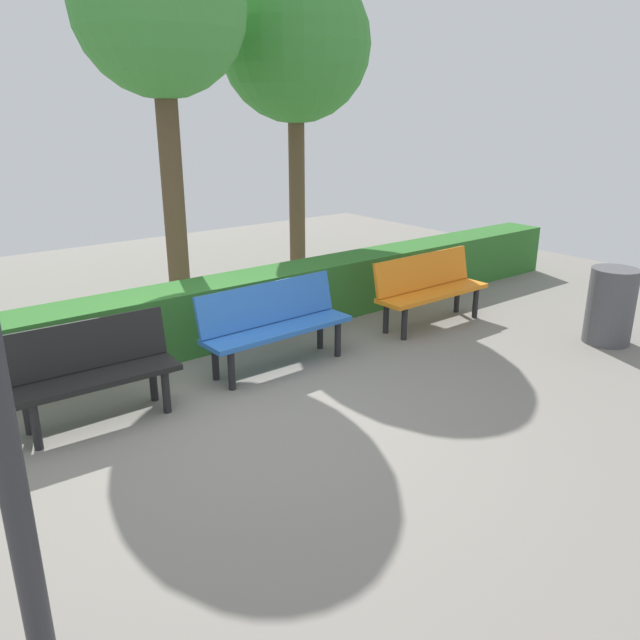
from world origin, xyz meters
TOP-DOWN VIEW (x-y plane):
  - ground_plane at (0.00, 0.00)m, footprint 16.00×16.00m
  - bench_orange at (-3.10, -0.68)m, footprint 1.60×0.48m
  - bench_blue at (-0.86, -0.75)m, footprint 1.64×0.51m
  - bench_black at (1.02, -0.69)m, footprint 1.39×0.51m
  - hedge_row at (-0.92, -1.72)m, footprint 11.24×0.60m
  - tree_near at (-3.25, -3.62)m, footprint 2.19×2.19m
  - tree_mid at (-0.99, -3.20)m, footprint 2.06×2.06m
  - trash_bin at (-4.23, 1.03)m, footprint 0.51×0.51m

SIDE VIEW (x-z plane):
  - ground_plane at x=0.00m, z-range 0.00..0.00m
  - hedge_row at x=-0.92m, z-range 0.00..0.72m
  - trash_bin at x=-4.23m, z-range 0.00..0.87m
  - bench_black at x=1.02m, z-range 0.05..0.91m
  - bench_orange at x=-3.10m, z-range 0.05..0.91m
  - bench_blue at x=-0.86m, z-range 0.05..0.91m
  - tree_near at x=-3.25m, z-range 1.13..5.66m
  - tree_mid at x=-0.99m, z-range 1.27..5.97m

